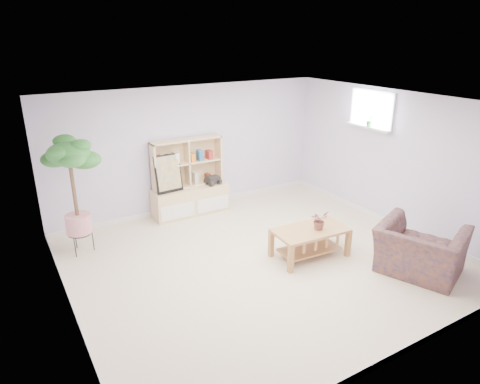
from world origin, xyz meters
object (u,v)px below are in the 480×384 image
floor_tree (75,197)px  storage_unit (190,178)px  armchair (420,247)px  coffee_table (310,243)px

floor_tree → storage_unit: bearing=13.8°
floor_tree → armchair: (4.06, -3.16, -0.52)m
storage_unit → coffee_table: (0.88, -2.49, -0.50)m
coffee_table → armchair: (1.03, -1.19, 0.19)m
armchair → coffee_table: bearing=19.4°
coffee_table → floor_tree: size_ratio=0.61×
coffee_table → floor_tree: floor_tree is taller
storage_unit → coffee_table: 2.69m
coffee_table → armchair: size_ratio=1.00×
coffee_table → armchair: bearing=-45.4°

